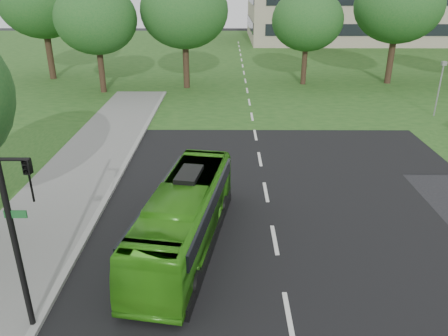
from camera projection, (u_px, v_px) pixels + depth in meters
name	position (u px, v px, depth m)	size (l,w,h in m)	color
ground	(281.00, 273.00, 14.47)	(160.00, 160.00, 0.00)	black
street_surfaces	(244.00, 100.00, 35.35)	(120.00, 120.00, 0.15)	black
tree_park_a	(96.00, 19.00, 35.49)	(6.67, 6.67, 8.86)	black
tree_park_b	(184.00, 11.00, 36.81)	(7.43, 7.43, 9.74)	black
tree_park_c	(307.00, 20.00, 38.51)	(6.29, 6.29, 8.36)	black
tree_park_d	(399.00, 5.00, 38.38)	(7.68, 7.68, 10.16)	black
tree_park_f	(42.00, 1.00, 40.14)	(7.88, 7.88, 10.52)	black
bus	(184.00, 217.00, 15.53)	(2.01, 8.57, 2.39)	#3A9819
traffic_light	(18.00, 225.00, 10.90)	(0.90, 0.25, 5.65)	black
camera_pole	(440.00, 81.00, 30.20)	(0.35, 0.31, 3.86)	gray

